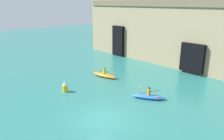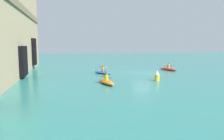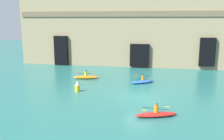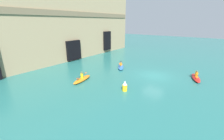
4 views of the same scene
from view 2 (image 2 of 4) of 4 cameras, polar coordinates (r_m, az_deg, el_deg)
The scene contains 5 objects.
ground_plane at distance 29.95m, azimuth 7.99°, elevation -0.73°, with size 120.00×120.00×0.00m, color #28706B.
kayak_blue at distance 28.60m, azimuth -2.42°, elevation -0.60°, with size 2.95×2.34×1.06m.
kayak_orange at distance 21.42m, azimuth -1.45°, elevation -3.03°, with size 3.29×1.41×1.17m.
kayak_red at distance 33.43m, azimuth 14.49°, elevation 0.30°, with size 3.35×1.79×1.12m.
marker_buoy at distance 23.77m, azimuth 11.68°, elevation -1.52°, with size 0.51×0.51×1.13m.
Camera 2 is at (-27.79, 10.45, 3.94)m, focal length 35.00 mm.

